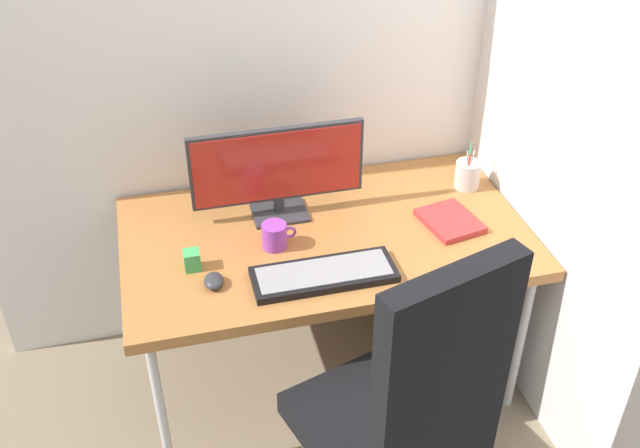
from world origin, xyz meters
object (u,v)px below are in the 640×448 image
(office_chair, at_px, (406,414))
(pen_holder, at_px, (468,174))
(coffee_mug, at_px, (275,236))
(keyboard, at_px, (324,274))
(mouse, at_px, (214,281))
(filing_cabinet, at_px, (444,308))
(notebook, at_px, (450,221))
(monitor, at_px, (278,169))
(desk_clamp_accessory, at_px, (192,260))

(office_chair, bearing_deg, pen_holder, 58.51)
(office_chair, relative_size, coffee_mug, 9.81)
(keyboard, bearing_deg, mouse, 171.98)
(filing_cabinet, bearing_deg, pen_holder, 57.87)
(coffee_mug, bearing_deg, notebook, -1.78)
(monitor, bearing_deg, mouse, -128.83)
(pen_holder, height_order, notebook, pen_holder)
(office_chair, xyz_separation_m, monitor, (-0.17, 0.94, 0.29))
(keyboard, distance_m, pen_holder, 0.80)
(filing_cabinet, xyz_separation_m, monitor, (-0.61, 0.21, 0.61))
(pen_holder, bearing_deg, filing_cabinet, -122.13)
(notebook, bearing_deg, filing_cabinet, 6.19)
(office_chair, distance_m, filing_cabinet, 0.91)
(notebook, relative_size, coffee_mug, 1.78)
(monitor, distance_m, pen_holder, 0.76)
(office_chair, height_order, coffee_mug, office_chair)
(office_chair, relative_size, mouse, 14.04)
(coffee_mug, xyz_separation_m, desk_clamp_accessory, (-0.29, -0.05, -0.01))
(monitor, relative_size, mouse, 7.33)
(monitor, relative_size, keyboard, 1.32)
(office_chair, bearing_deg, monitor, 100.26)
(keyboard, height_order, desk_clamp_accessory, desk_clamp_accessory)
(office_chair, bearing_deg, desk_clamp_accessory, 126.90)
(office_chair, relative_size, monitor, 1.91)
(notebook, height_order, desk_clamp_accessory, desk_clamp_accessory)
(filing_cabinet, height_order, monitor, monitor)
(filing_cabinet, xyz_separation_m, notebook, (-0.03, -0.01, 0.44))
(mouse, bearing_deg, pen_holder, 24.87)
(monitor, xyz_separation_m, mouse, (-0.29, -0.36, -0.17))
(coffee_mug, bearing_deg, office_chair, -73.06)
(office_chair, height_order, desk_clamp_accessory, office_chair)
(filing_cabinet, distance_m, notebook, 0.44)
(notebook, bearing_deg, keyboard, -171.05)
(monitor, bearing_deg, pen_holder, -0.05)
(mouse, height_order, desk_clamp_accessory, desk_clamp_accessory)
(office_chair, relative_size, notebook, 5.50)
(monitor, height_order, keyboard, monitor)
(office_chair, distance_m, mouse, 0.75)
(mouse, distance_m, coffee_mug, 0.29)
(office_chair, distance_m, monitor, 1.00)
(filing_cabinet, distance_m, monitor, 0.89)
(filing_cabinet, xyz_separation_m, pen_holder, (0.13, 0.21, 0.48))
(keyboard, height_order, notebook, keyboard)
(keyboard, xyz_separation_m, coffee_mug, (-0.12, 0.21, 0.03))
(filing_cabinet, distance_m, desk_clamp_accessory, 1.07)
(desk_clamp_accessory, bearing_deg, mouse, -61.94)
(mouse, height_order, notebook, mouse)
(filing_cabinet, height_order, mouse, mouse)
(pen_holder, relative_size, desk_clamp_accessory, 2.66)
(keyboard, bearing_deg, desk_clamp_accessory, 159.17)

